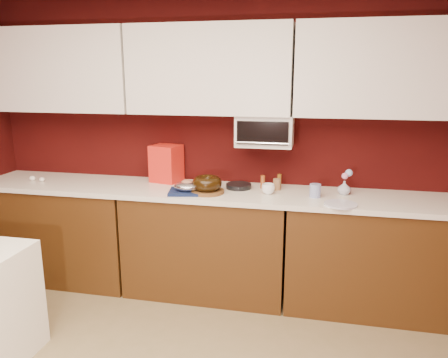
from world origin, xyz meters
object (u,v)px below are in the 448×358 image
at_px(coffee_mug, 268,188).
at_px(flower_vase, 344,187).
at_px(bundt_cake, 207,183).
at_px(pandoro_box, 166,163).
at_px(blue_jar, 315,191).
at_px(toaster_oven, 265,130).
at_px(foil_ham_nest, 187,186).

bearing_deg(coffee_mug, flower_vase, 10.83).
xyz_separation_m(bundt_cake, coffee_mug, (0.48, 0.07, -0.03)).
bearing_deg(bundt_cake, pandoro_box, 145.67).
height_order(bundt_cake, coffee_mug, bundt_cake).
bearing_deg(bundt_cake, flower_vase, 9.85).
height_order(blue_jar, flower_vase, flower_vase).
bearing_deg(toaster_oven, pandoro_box, 177.73).
relative_size(bundt_cake, coffee_mug, 2.40).
height_order(toaster_oven, foil_ham_nest, toaster_oven).
relative_size(bundt_cake, flower_vase, 1.91).
bearing_deg(coffee_mug, bundt_cake, -171.34).
bearing_deg(bundt_cake, toaster_oven, 32.63).
distance_m(bundt_cake, foil_ham_nest, 0.16).
distance_m(foil_ham_nest, flower_vase, 1.23).
xyz_separation_m(foil_ham_nest, flower_vase, (1.21, 0.22, 0.01)).
bearing_deg(foil_ham_nest, bundt_cake, 11.92).
relative_size(toaster_oven, foil_ham_nest, 2.15).
distance_m(toaster_oven, flower_vase, 0.77).
relative_size(toaster_oven, pandoro_box, 1.41).
bearing_deg(coffee_mug, pandoro_box, 166.00).
distance_m(pandoro_box, coffee_mug, 0.95).
relative_size(foil_ham_nest, flower_vase, 1.71).
bearing_deg(foil_ham_nest, pandoro_box, 130.48).
bearing_deg(coffee_mug, foil_ham_nest, -170.53).
bearing_deg(toaster_oven, bundt_cake, -147.37).
bearing_deg(coffee_mug, blue_jar, -1.75).
height_order(foil_ham_nest, coffee_mug, coffee_mug).
distance_m(toaster_oven, pandoro_box, 0.92).
xyz_separation_m(toaster_oven, bundt_cake, (-0.42, -0.27, -0.40)).
relative_size(foil_ham_nest, pandoro_box, 0.66).
bearing_deg(pandoro_box, coffee_mug, -0.95).
relative_size(foil_ham_nest, blue_jar, 2.06).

